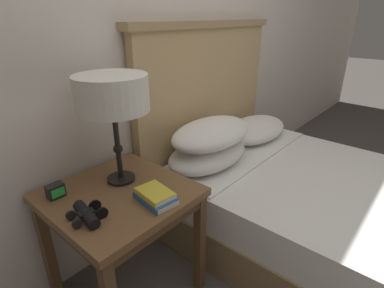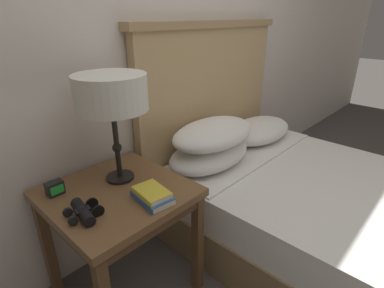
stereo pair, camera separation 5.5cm
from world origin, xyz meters
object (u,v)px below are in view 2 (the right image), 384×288
Objects in this scene: bed at (319,207)px; book_on_nightstand at (152,198)px; table_lamp at (111,95)px; binoculars_pair at (83,212)px; nightstand at (119,205)px; book_stacked_on_top at (151,192)px; alarm_clock at (55,188)px.

book_on_nightstand is (-0.90, 0.40, 0.32)m from bed.
binoculars_pair is at bearing -151.48° from table_lamp.
book_stacked_on_top reaches higher than nightstand.
alarm_clock reaches higher than binoculars_pair.
book_stacked_on_top is 1.03× the size of binoculars_pair.
alarm_clock is at bearing 161.61° from table_lamp.
alarm_clock reaches higher than nightstand.
bed is 11.78× the size of book_stacked_on_top.
bed is 1.30m from binoculars_pair.
bed reaches higher than book_stacked_on_top.
book_on_nightstand is (0.06, -0.18, 0.09)m from nightstand.
alarm_clock is (-1.16, 0.74, 0.34)m from bed.
bed reaches higher than nightstand.
book_on_nightstand is 0.27m from binoculars_pair.
nightstand is at bearing -40.23° from alarm_clock.
book_stacked_on_top is 0.27m from binoculars_pair.
bed is 28.37× the size of alarm_clock.
nightstand is at bearing 107.74° from book_on_nightstand.
nightstand is 3.64× the size of binoculars_pair.
alarm_clock reaches higher than book_stacked_on_top.
nightstand is at bearing -132.80° from table_lamp.
book_on_nightstand is at bearing -58.92° from book_stacked_on_top.
book_stacked_on_top reaches higher than book_on_nightstand.
nightstand is 1.14m from bed.
bed reaches higher than alarm_clock.
book_on_nightstand is 1.15× the size of binoculars_pair.
nightstand is 0.21m from book_on_nightstand.
book_on_nightstand reaches higher than nightstand.
table_lamp is 2.99× the size of binoculars_pair.
book_stacked_on_top is 0.43m from alarm_clock.
alarm_clock is at bearing 90.89° from binoculars_pair.
table_lamp is at bearing 86.28° from book_stacked_on_top.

